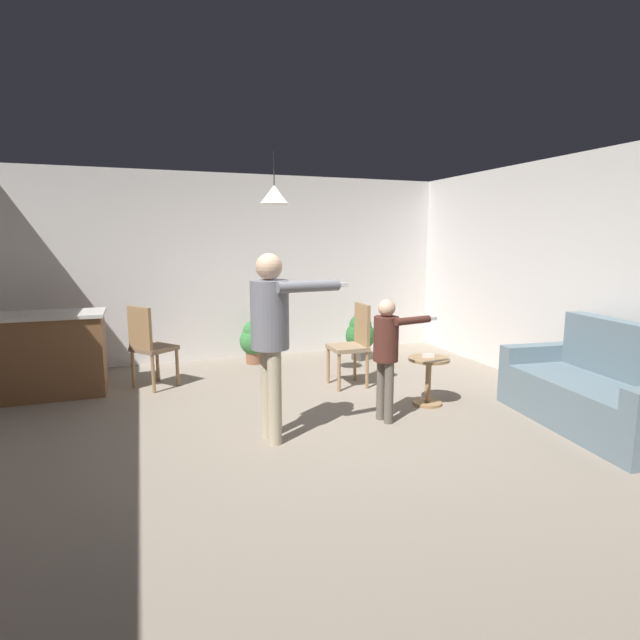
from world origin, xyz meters
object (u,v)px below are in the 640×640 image
Objects in this scene: couch_floral at (598,393)px; spare_remote_on_table at (428,356)px; person_adult at (272,327)px; potted_plant_by_wall at (254,340)px; side_table_by_couch at (428,375)px; person_child at (387,346)px; kitchen_counter at (47,355)px; potted_plant_corner at (360,335)px; dining_chair_by_counter at (353,341)px; dining_chair_near_wall at (149,344)px.

couch_floral is 14.52× the size of spare_remote_on_table.
potted_plant_by_wall is (0.44, 2.77, -0.68)m from person_adult.
couch_floral is at bearing -43.08° from side_table_by_couch.
person_child is 1.92× the size of potted_plant_by_wall.
kitchen_counter reaches higher than potted_plant_corner.
person_child is at bearing -156.66° from side_table_by_couch.
kitchen_counter is 3.51m from dining_chair_by_counter.
person_adult is 1.19m from person_child.
potted_plant_by_wall is at bearing 14.93° from kitchen_counter.
potted_plant_corner is (2.96, 0.48, -0.17)m from dining_chair_near_wall.
dining_chair_near_wall is 7.69× the size of spare_remote_on_table.
dining_chair_near_wall is (-2.33, 0.71, 0.00)m from dining_chair_by_counter.
couch_floral is 1.89× the size of dining_chair_near_wall.
person_child is 1.25m from dining_chair_by_counter.
couch_floral is 3.63× the size of side_table_by_couch.
potted_plant_corner reaches higher than side_table_by_couch.
spare_remote_on_table is (-0.00, 0.02, 0.21)m from side_table_by_couch.
person_child is at bearing 171.64° from dining_chair_by_counter.
dining_chair_near_wall is at bearing -160.09° from person_adult.
couch_floral is 3.37m from potted_plant_corner.
kitchen_counter is at bearing -132.87° from dining_chair_near_wall.
dining_chair_by_counter reaches higher than side_table_by_couch.
potted_plant_by_wall is at bearing 31.52° from dining_chair_by_counter.
person_child is at bearing 87.59° from person_adult.
person_child reaches higher than couch_floral.
kitchen_counter is 1.05× the size of person_child.
person_adult reaches higher than couch_floral.
person_child is 1.78× the size of potted_plant_corner.
spare_remote_on_table is (1.38, -2.39, 0.19)m from potted_plant_by_wall.
person_adult is 1.92m from dining_chair_by_counter.
dining_chair_by_counter is at bearing 116.94° from side_table_by_couch.
kitchen_counter reaches higher than potted_plant_by_wall.
person_adult is at bearing -128.47° from potted_plant_corner.
side_table_by_couch is at bearing -152.95° from dining_chair_by_counter.
kitchen_counter is (-5.06, 2.83, 0.15)m from couch_floral.
dining_chair_by_counter is at bearing 45.84° from couch_floral.
side_table_by_couch is 0.31× the size of person_adult.
side_table_by_couch is at bearing -89.59° from spare_remote_on_table.
dining_chair_by_counter is at bearing 117.36° from spare_remote_on_table.
dining_chair_near_wall is (1.09, -0.10, 0.07)m from kitchen_counter.
person_adult is at bearing 134.21° from dining_chair_by_counter.
potted_plant_corner is at bearing -10.58° from potted_plant_by_wall.
couch_floral is at bearing -43.52° from spare_remote_on_table.
dining_chair_near_wall is at bearing -142.47° from person_child.
dining_chair_by_counter reaches higher than potted_plant_corner.
dining_chair_near_wall is at bearing -170.74° from potted_plant_corner.
person_child is 0.75m from spare_remote_on_table.
spare_remote_on_table is at bearing 103.95° from person_child.
dining_chair_near_wall is at bearing -151.62° from potted_plant_by_wall.
spare_remote_on_table is (-1.17, 1.11, 0.21)m from couch_floral.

